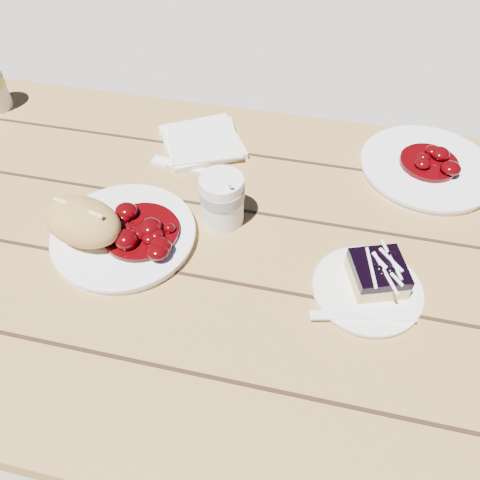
% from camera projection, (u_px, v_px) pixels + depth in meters
% --- Properties ---
extents(ground, '(60.00, 60.00, 0.00)m').
position_uv_depth(ground, '(167.00, 397.00, 1.38)').
color(ground, gray).
rests_on(ground, ground).
extents(picnic_table, '(2.00, 1.55, 0.75)m').
position_uv_depth(picnic_table, '(133.00, 279.00, 0.94)').
color(picnic_table, olive).
rests_on(picnic_table, ground).
extents(main_plate, '(0.24, 0.24, 0.02)m').
position_uv_depth(main_plate, '(124.00, 236.00, 0.79)').
color(main_plate, white).
rests_on(main_plate, picnic_table).
extents(goulash_stew, '(0.13, 0.13, 0.04)m').
position_uv_depth(goulash_stew, '(139.00, 225.00, 0.77)').
color(goulash_stew, '#460205').
rests_on(goulash_stew, main_plate).
extents(bread_roll, '(0.15, 0.12, 0.07)m').
position_uv_depth(bread_roll, '(83.00, 222.00, 0.75)').
color(bread_roll, tan).
rests_on(bread_roll, main_plate).
extents(dessert_plate, '(0.16, 0.16, 0.01)m').
position_uv_depth(dessert_plate, '(367.00, 290.00, 0.72)').
color(dessert_plate, white).
rests_on(dessert_plate, picnic_table).
extents(blueberry_cake, '(0.10, 0.10, 0.05)m').
position_uv_depth(blueberry_cake, '(378.00, 273.00, 0.71)').
color(blueberry_cake, '#E8D37F').
rests_on(blueberry_cake, dessert_plate).
extents(fork_dessert, '(0.16, 0.06, 0.00)m').
position_uv_depth(fork_dessert, '(352.00, 315.00, 0.68)').
color(fork_dessert, white).
rests_on(fork_dessert, dessert_plate).
extents(coffee_cup, '(0.07, 0.07, 0.09)m').
position_uv_depth(coffee_cup, '(222.00, 200.00, 0.79)').
color(coffee_cup, white).
rests_on(coffee_cup, picnic_table).
extents(napkin_stack, '(0.21, 0.21, 0.01)m').
position_uv_depth(napkin_stack, '(202.00, 142.00, 0.96)').
color(napkin_stack, white).
rests_on(napkin_stack, picnic_table).
extents(fork_table, '(0.16, 0.04, 0.00)m').
position_uv_depth(fork_table, '(196.00, 169.00, 0.91)').
color(fork_table, white).
rests_on(fork_table, picnic_table).
extents(second_plate, '(0.25, 0.25, 0.02)m').
position_uv_depth(second_plate, '(427.00, 168.00, 0.91)').
color(second_plate, white).
rests_on(second_plate, picnic_table).
extents(second_stew, '(0.11, 0.11, 0.04)m').
position_uv_depth(second_stew, '(431.00, 156.00, 0.89)').
color(second_stew, '#460205').
rests_on(second_stew, second_plate).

